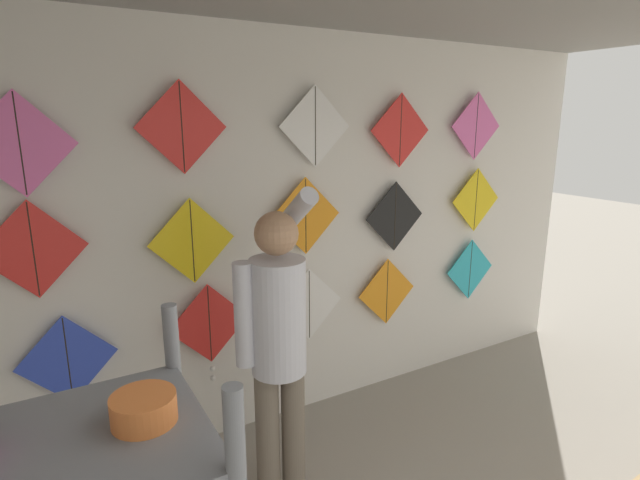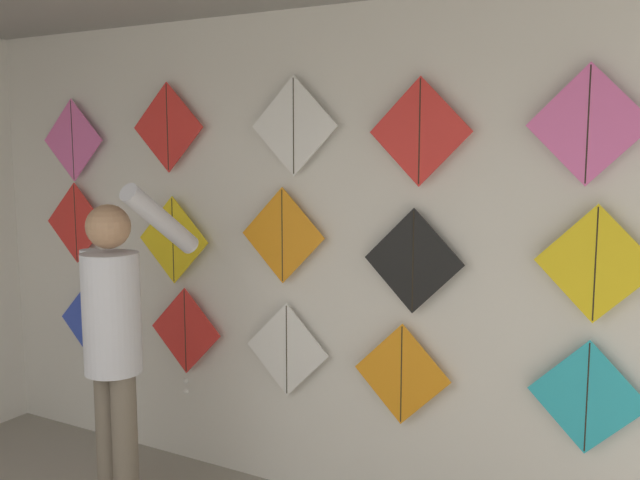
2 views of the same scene
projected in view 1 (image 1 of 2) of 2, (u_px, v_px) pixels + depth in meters
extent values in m
cube|color=silver|center=(303.00, 232.00, 3.64)|extent=(5.61, 0.06, 2.80)
cylinder|color=orange|center=(144.00, 409.00, 0.81)|extent=(0.11, 0.11, 0.05)
cylinder|color=#726656|center=(268.00, 441.00, 2.84)|extent=(0.14, 0.14, 0.85)
cylinder|color=#726656|center=(293.00, 435.00, 2.89)|extent=(0.14, 0.14, 0.85)
cylinder|color=silver|center=(278.00, 316.00, 2.68)|extent=(0.30, 0.30, 0.64)
sphere|color=tan|center=(276.00, 233.00, 2.57)|extent=(0.23, 0.23, 0.23)
cylinder|color=silver|center=(244.00, 315.00, 2.61)|extent=(0.11, 0.11, 0.57)
cylinder|color=silver|center=(290.00, 219.00, 2.82)|extent=(0.11, 0.53, 0.41)
cube|color=blue|center=(68.00, 360.00, 2.91)|extent=(0.55, 0.01, 0.55)
cylinder|color=black|center=(68.00, 360.00, 2.91)|extent=(0.01, 0.01, 0.53)
cube|color=red|center=(209.00, 324.00, 3.32)|extent=(0.55, 0.01, 0.55)
cylinder|color=black|center=(209.00, 324.00, 3.32)|extent=(0.01, 0.01, 0.53)
sphere|color=white|center=(212.00, 369.00, 3.39)|extent=(0.04, 0.04, 0.04)
sphere|color=white|center=(213.00, 378.00, 3.40)|extent=(0.04, 0.04, 0.04)
cube|color=white|center=(309.00, 305.00, 3.69)|extent=(0.55, 0.01, 0.55)
cylinder|color=black|center=(309.00, 305.00, 3.69)|extent=(0.01, 0.01, 0.53)
cube|color=orange|center=(387.00, 292.00, 4.05)|extent=(0.55, 0.01, 0.55)
cylinder|color=black|center=(387.00, 292.00, 4.05)|extent=(0.01, 0.01, 0.53)
cube|color=#28B2C6|center=(470.00, 269.00, 4.50)|extent=(0.55, 0.01, 0.55)
cylinder|color=black|center=(470.00, 270.00, 4.50)|extent=(0.01, 0.01, 0.53)
cube|color=red|center=(33.00, 250.00, 2.70)|extent=(0.55, 0.01, 0.55)
cylinder|color=black|center=(33.00, 250.00, 2.70)|extent=(0.01, 0.01, 0.53)
cube|color=yellow|center=(192.00, 241.00, 3.14)|extent=(0.55, 0.01, 0.55)
cylinder|color=black|center=(192.00, 241.00, 3.14)|extent=(0.01, 0.01, 0.53)
cube|color=orange|center=(306.00, 216.00, 3.52)|extent=(0.55, 0.01, 0.55)
cylinder|color=black|center=(306.00, 216.00, 3.52)|extent=(0.01, 0.01, 0.53)
cube|color=black|center=(395.00, 217.00, 3.93)|extent=(0.55, 0.01, 0.55)
cylinder|color=black|center=(395.00, 217.00, 3.93)|extent=(0.01, 0.01, 0.53)
cube|color=yellow|center=(476.00, 200.00, 4.35)|extent=(0.55, 0.01, 0.55)
cylinder|color=black|center=(476.00, 200.00, 4.35)|extent=(0.01, 0.01, 0.53)
cube|color=pink|center=(20.00, 144.00, 2.57)|extent=(0.55, 0.01, 0.55)
cylinder|color=black|center=(20.00, 144.00, 2.57)|extent=(0.01, 0.01, 0.53)
cube|color=red|center=(182.00, 127.00, 2.96)|extent=(0.55, 0.01, 0.55)
cylinder|color=black|center=(182.00, 127.00, 2.96)|extent=(0.01, 0.01, 0.53)
cube|color=white|center=(315.00, 126.00, 3.41)|extent=(0.55, 0.01, 0.55)
cylinder|color=black|center=(315.00, 126.00, 3.41)|extent=(0.01, 0.01, 0.53)
cube|color=red|center=(400.00, 131.00, 3.78)|extent=(0.55, 0.01, 0.55)
cylinder|color=black|center=(401.00, 131.00, 3.78)|extent=(0.01, 0.01, 0.53)
cube|color=pink|center=(476.00, 126.00, 4.17)|extent=(0.55, 0.01, 0.55)
cylinder|color=black|center=(476.00, 126.00, 4.17)|extent=(0.01, 0.01, 0.53)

